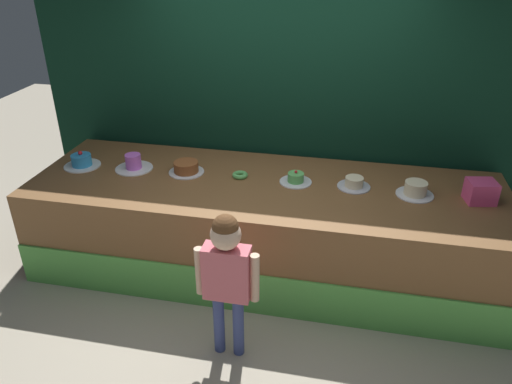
{
  "coord_description": "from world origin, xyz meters",
  "views": [
    {
      "loc": [
        0.69,
        -3.05,
        2.75
      ],
      "look_at": [
        -0.03,
        0.4,
        0.91
      ],
      "focal_mm": 34.17,
      "sensor_mm": 36.0,
      "label": 1
    }
  ],
  "objects_px": {
    "cake_far_left": "(82,161)",
    "cake_right": "(354,183)",
    "pink_box": "(481,192)",
    "cake_far_right": "(415,189)",
    "child_figure": "(227,268)",
    "cake_center_left": "(186,168)",
    "donut": "(240,175)",
    "cake_left": "(134,163)",
    "cake_center_right": "(296,179)"
  },
  "relations": [
    {
      "from": "cake_center_right",
      "to": "cake_right",
      "type": "bearing_deg",
      "value": 1.35
    },
    {
      "from": "pink_box",
      "to": "donut",
      "type": "relative_size",
      "value": 1.59
    },
    {
      "from": "child_figure",
      "to": "cake_far_right",
      "type": "relative_size",
      "value": 3.82
    },
    {
      "from": "child_figure",
      "to": "cake_center_left",
      "type": "xyz_separation_m",
      "value": [
        -0.69,
        1.2,
        0.14
      ]
    },
    {
      "from": "cake_center_left",
      "to": "cake_right",
      "type": "bearing_deg",
      "value": 0.55
    },
    {
      "from": "child_figure",
      "to": "cake_far_right",
      "type": "distance_m",
      "value": 1.76
    },
    {
      "from": "cake_center_left",
      "to": "pink_box",
      "type": "bearing_deg",
      "value": -0.85
    },
    {
      "from": "cake_far_left",
      "to": "cake_left",
      "type": "distance_m",
      "value": 0.5
    },
    {
      "from": "donut",
      "to": "cake_far_right",
      "type": "distance_m",
      "value": 1.5
    },
    {
      "from": "cake_right",
      "to": "cake_far_right",
      "type": "relative_size",
      "value": 0.92
    },
    {
      "from": "child_figure",
      "to": "pink_box",
      "type": "xyz_separation_m",
      "value": [
        1.8,
        1.16,
        0.19
      ]
    },
    {
      "from": "cake_left",
      "to": "cake_right",
      "type": "xyz_separation_m",
      "value": [
        2.0,
        0.04,
        -0.02
      ]
    },
    {
      "from": "child_figure",
      "to": "cake_center_right",
      "type": "bearing_deg",
      "value": 75.75
    },
    {
      "from": "pink_box",
      "to": "cake_center_right",
      "type": "bearing_deg",
      "value": 178.48
    },
    {
      "from": "cake_right",
      "to": "cake_left",
      "type": "bearing_deg",
      "value": -178.93
    },
    {
      "from": "cake_far_left",
      "to": "cake_right",
      "type": "bearing_deg",
      "value": 1.82
    },
    {
      "from": "pink_box",
      "to": "cake_far_right",
      "type": "relative_size",
      "value": 0.72
    },
    {
      "from": "pink_box",
      "to": "cake_far_right",
      "type": "distance_m",
      "value": 0.5
    },
    {
      "from": "donut",
      "to": "cake_right",
      "type": "height_order",
      "value": "cake_right"
    },
    {
      "from": "donut",
      "to": "cake_left",
      "type": "bearing_deg",
      "value": -178.35
    },
    {
      "from": "donut",
      "to": "cake_center_right",
      "type": "xyz_separation_m",
      "value": [
        0.5,
        -0.0,
        0.01
      ]
    },
    {
      "from": "child_figure",
      "to": "cake_center_left",
      "type": "height_order",
      "value": "child_figure"
    },
    {
      "from": "pink_box",
      "to": "cake_far_left",
      "type": "xyz_separation_m",
      "value": [
        -3.5,
        -0.03,
        -0.04
      ]
    },
    {
      "from": "cake_center_right",
      "to": "donut",
      "type": "bearing_deg",
      "value": 179.64
    },
    {
      "from": "cake_right",
      "to": "child_figure",
      "type": "bearing_deg",
      "value": -123.53
    },
    {
      "from": "cake_far_right",
      "to": "cake_center_right",
      "type": "bearing_deg",
      "value": 178.07
    },
    {
      "from": "child_figure",
      "to": "cake_center_left",
      "type": "bearing_deg",
      "value": 120.02
    },
    {
      "from": "cake_far_right",
      "to": "pink_box",
      "type": "bearing_deg",
      "value": -0.71
    },
    {
      "from": "child_figure",
      "to": "cake_far_left",
      "type": "distance_m",
      "value": 2.04
    },
    {
      "from": "child_figure",
      "to": "pink_box",
      "type": "bearing_deg",
      "value": 32.81
    },
    {
      "from": "cake_right",
      "to": "pink_box",
      "type": "bearing_deg",
      "value": -2.95
    },
    {
      "from": "cake_left",
      "to": "cake_center_right",
      "type": "bearing_deg",
      "value": 0.98
    },
    {
      "from": "cake_right",
      "to": "cake_far_right",
      "type": "xyz_separation_m",
      "value": [
        0.5,
        -0.05,
        0.02
      ]
    },
    {
      "from": "donut",
      "to": "cake_far_right",
      "type": "relative_size",
      "value": 0.45
    },
    {
      "from": "cake_center_left",
      "to": "cake_far_left",
      "type": "bearing_deg",
      "value": -176.29
    },
    {
      "from": "cake_left",
      "to": "cake_right",
      "type": "relative_size",
      "value": 1.21
    },
    {
      "from": "pink_box",
      "to": "cake_center_left",
      "type": "relative_size",
      "value": 0.69
    },
    {
      "from": "donut",
      "to": "cake_right",
      "type": "relative_size",
      "value": 0.49
    },
    {
      "from": "donut",
      "to": "cake_right",
      "type": "xyz_separation_m",
      "value": [
        1.0,
        0.01,
        0.02
      ]
    },
    {
      "from": "child_figure",
      "to": "cake_far_right",
      "type": "bearing_deg",
      "value": 41.87
    },
    {
      "from": "cake_left",
      "to": "cake_center_left",
      "type": "height_order",
      "value": "cake_left"
    },
    {
      "from": "child_figure",
      "to": "donut",
      "type": "bearing_deg",
      "value": 99.14
    },
    {
      "from": "cake_center_left",
      "to": "child_figure",
      "type": "bearing_deg",
      "value": -59.98
    },
    {
      "from": "pink_box",
      "to": "cake_far_left",
      "type": "relative_size",
      "value": 0.66
    },
    {
      "from": "cake_far_left",
      "to": "cake_center_right",
      "type": "relative_size",
      "value": 1.19
    },
    {
      "from": "cake_far_right",
      "to": "cake_left",
      "type": "bearing_deg",
      "value": 179.82
    },
    {
      "from": "cake_far_right",
      "to": "cake_far_left",
      "type": "bearing_deg",
      "value": -179.35
    },
    {
      "from": "cake_center_right",
      "to": "cake_right",
      "type": "xyz_separation_m",
      "value": [
        0.5,
        0.01,
        0.0
      ]
    },
    {
      "from": "cake_right",
      "to": "cake_far_right",
      "type": "distance_m",
      "value": 0.5
    },
    {
      "from": "cake_center_right",
      "to": "cake_far_right",
      "type": "xyz_separation_m",
      "value": [
        1.0,
        -0.03,
        0.02
      ]
    }
  ]
}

